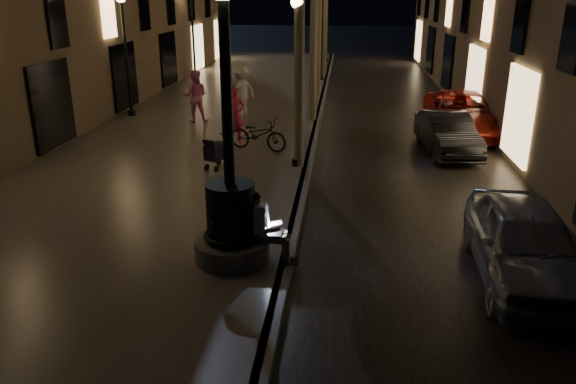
# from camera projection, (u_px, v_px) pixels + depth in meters

# --- Properties ---
(ground) EXTENTS (120.00, 120.00, 0.00)m
(ground) POSITION_uv_depth(u_px,v_px,m) (319.00, 119.00, 22.66)
(ground) COLOR black
(ground) RESTS_ON ground
(cobble_lane) EXTENTS (6.00, 45.00, 0.02)m
(cobble_lane) POSITION_uv_depth(u_px,v_px,m) (394.00, 120.00, 22.38)
(cobble_lane) COLOR black
(cobble_lane) RESTS_ON ground
(promenade) EXTENTS (8.00, 45.00, 0.20)m
(promenade) POSITION_uv_depth(u_px,v_px,m) (221.00, 115.00, 22.99)
(promenade) COLOR #645E58
(promenade) RESTS_ON ground
(curb_strip) EXTENTS (0.25, 45.00, 0.20)m
(curb_strip) POSITION_uv_depth(u_px,v_px,m) (319.00, 117.00, 22.62)
(curb_strip) COLOR #59595B
(curb_strip) RESTS_ON ground
(fountain_lamppost) EXTENTS (1.40, 1.40, 5.21)m
(fountain_lamppost) POSITION_uv_depth(u_px,v_px,m) (231.00, 209.00, 10.18)
(fountain_lamppost) COLOR #59595B
(fountain_lamppost) RESTS_ON promenade
(seated_man_laptop) EXTENTS (0.98, 0.33, 1.35)m
(seated_man_laptop) POSITION_uv_depth(u_px,v_px,m) (264.00, 225.00, 10.23)
(seated_man_laptop) COLOR gray
(seated_man_laptop) RESTS_ON promenade
(lamp_curb_a) EXTENTS (0.36, 0.36, 4.81)m
(lamp_curb_a) POSITION_uv_depth(u_px,v_px,m) (297.00, 57.00, 15.03)
(lamp_curb_a) COLOR black
(lamp_curb_a) RESTS_ON promenade
(lamp_curb_b) EXTENTS (0.36, 0.36, 4.81)m
(lamp_curb_b) POSITION_uv_depth(u_px,v_px,m) (314.00, 34.00, 22.51)
(lamp_curb_b) COLOR black
(lamp_curb_b) RESTS_ON promenade
(lamp_curb_c) EXTENTS (0.36, 0.36, 4.81)m
(lamp_curb_c) POSITION_uv_depth(u_px,v_px,m) (322.00, 23.00, 29.99)
(lamp_curb_c) COLOR black
(lamp_curb_c) RESTS_ON promenade
(lamp_curb_d) EXTENTS (0.36, 0.36, 4.81)m
(lamp_curb_d) POSITION_uv_depth(u_px,v_px,m) (327.00, 16.00, 37.47)
(lamp_curb_d) COLOR black
(lamp_curb_d) RESTS_ON promenade
(lamp_left_b) EXTENTS (0.36, 0.36, 4.81)m
(lamp_left_b) POSITION_uv_depth(u_px,v_px,m) (124.00, 37.00, 21.30)
(lamp_left_b) COLOR black
(lamp_left_b) RESTS_ON promenade
(lamp_left_c) EXTENTS (0.36, 0.36, 4.81)m
(lamp_left_c) POSITION_uv_depth(u_px,v_px,m) (192.00, 22.00, 30.65)
(lamp_left_c) COLOR black
(lamp_left_c) RESTS_ON promenade
(stroller) EXTENTS (0.66, 0.96, 0.99)m
(stroller) POSITION_uv_depth(u_px,v_px,m) (217.00, 152.00, 15.60)
(stroller) COLOR black
(stroller) RESTS_ON promenade
(car_front) EXTENTS (1.84, 4.21, 1.41)m
(car_front) POSITION_uv_depth(u_px,v_px,m) (524.00, 243.00, 10.01)
(car_front) COLOR #A2A4A9
(car_front) RESTS_ON ground
(car_second) EXTENTS (1.71, 3.96, 1.27)m
(car_second) POSITION_uv_depth(u_px,v_px,m) (447.00, 133.00, 17.82)
(car_second) COLOR black
(car_second) RESTS_ON ground
(car_third) EXTENTS (2.83, 5.46, 1.47)m
(car_third) POSITION_uv_depth(u_px,v_px,m) (461.00, 113.00, 20.21)
(car_third) COLOR maroon
(car_third) RESTS_ON ground
(pedestrian_red) EXTENTS (0.80, 0.70, 1.84)m
(pedestrian_red) POSITION_uv_depth(u_px,v_px,m) (235.00, 115.00, 18.13)
(pedestrian_red) COLOR #C72747
(pedestrian_red) RESTS_ON promenade
(pedestrian_pink) EXTENTS (1.01, 0.83, 1.94)m
(pedestrian_pink) POSITION_uv_depth(u_px,v_px,m) (195.00, 96.00, 21.02)
(pedestrian_pink) COLOR pink
(pedestrian_pink) RESTS_ON promenade
(pedestrian_white) EXTENTS (1.39, 1.40, 1.94)m
(pedestrian_white) POSITION_uv_depth(u_px,v_px,m) (241.00, 91.00, 22.09)
(pedestrian_white) COLOR silver
(pedestrian_white) RESTS_ON promenade
(bicycle) EXTENTS (2.02, 1.20, 1.00)m
(bicycle) POSITION_uv_depth(u_px,v_px,m) (258.00, 134.00, 17.42)
(bicycle) COLOR black
(bicycle) RESTS_ON promenade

